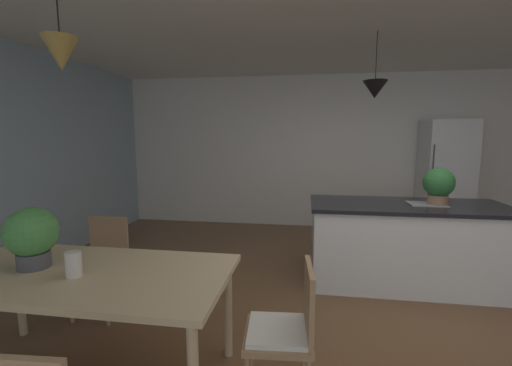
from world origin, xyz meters
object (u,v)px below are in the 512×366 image
Objects in this scene: potted_plant_on_island at (439,185)px; potted_plant_on_table at (32,235)px; vase_on_dining_table at (73,264)px; kitchen_island at (406,243)px; refrigerator at (445,179)px; dining_table at (83,281)px; chair_far_left at (102,262)px; chair_kitchen_end at (287,329)px.

potted_plant_on_table is at bearing -149.27° from potted_plant_on_island.
vase_on_dining_table is at bearing -13.52° from potted_plant_on_table.
kitchen_island is 5.22× the size of potted_plant_on_island.
kitchen_island is 2.32m from refrigerator.
potted_plant_on_island is at bearing -112.46° from refrigerator.
dining_table is at bearing -143.14° from kitchen_island.
refrigerator reaches higher than chair_far_left.
refrigerator reaches higher than potted_plant_on_table.
potted_plant_on_island is at bearing 33.90° from dining_table.
kitchen_island is 0.72m from potted_plant_on_island.
refrigerator is 12.18× the size of vase_on_dining_table.
chair_far_left reaches higher than dining_table.
refrigerator reaches higher than kitchen_island.
dining_table is at bearing -179.83° from chair_kitchen_end.
potted_plant_on_table reaches higher than chair_far_left.
potted_plant_on_island is at bearing 51.71° from chair_kitchen_end.
kitchen_island is (1.19, 1.88, -0.01)m from chair_kitchen_end.
potted_plant_on_island reaches higher than potted_plant_on_table.
refrigerator is at bearing 46.85° from dining_table.
refrigerator reaches higher than vase_on_dining_table.
potted_plant_on_island reaches higher than dining_table.
chair_kitchen_end is 2.19× the size of potted_plant_on_island.
vase_on_dining_table is at bearing -89.36° from dining_table.
dining_table is 4.77× the size of potted_plant_on_island.
chair_kitchen_end is at bearing 0.17° from dining_table.
chair_kitchen_end is 0.46× the size of refrigerator.
chair_far_left is 5.61× the size of vase_on_dining_table.
potted_plant_on_island reaches higher than chair_far_left.
chair_kitchen_end is at bearing -0.10° from potted_plant_on_table.
potted_plant_on_table reaches higher than chair_kitchen_end.
kitchen_island is at bearing 57.59° from chair_kitchen_end.
dining_table is 1.33m from chair_kitchen_end.
vase_on_dining_table is at bearing -64.75° from chair_far_left.
vase_on_dining_table is (-2.51, -1.96, 0.37)m from kitchen_island.
potted_plant_on_island is (-0.82, -1.98, 0.17)m from refrigerator.
chair_far_left is at bearing 154.70° from chair_kitchen_end.
dining_table is 2.18× the size of chair_far_left.
potted_plant_on_table is at bearing 179.90° from chair_kitchen_end.
chair_far_left is 3.45m from potted_plant_on_island.
vase_on_dining_table is at bearing -145.00° from potted_plant_on_island.
dining_table is 12.22× the size of vase_on_dining_table.
kitchen_island reaches higher than dining_table.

